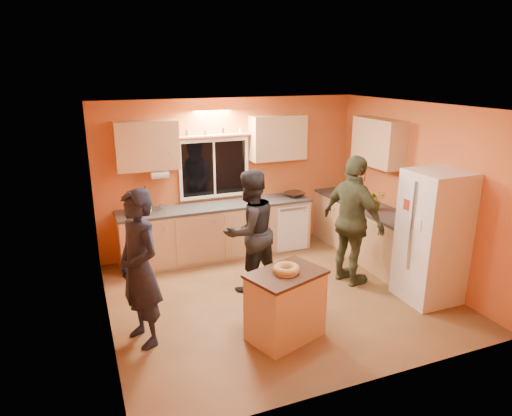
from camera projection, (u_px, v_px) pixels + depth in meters
name	position (u px, v px, depth m)	size (l,w,h in m)	color
ground	(278.00, 296.00, 6.39)	(4.50, 4.50, 0.00)	brown
room_shell	(275.00, 177.00, 6.32)	(4.54, 4.04, 2.61)	orange
back_counter	(238.00, 228.00, 7.77)	(4.23, 0.62, 0.90)	tan
right_counter	(375.00, 236.00, 7.39)	(0.62, 1.84, 0.90)	tan
refrigerator	(433.00, 237.00, 6.09)	(0.72, 0.70, 1.80)	silver
island	(285.00, 305.00, 5.30)	(1.00, 0.83, 0.83)	tan
bundt_pastry	(286.00, 269.00, 5.17)	(0.31, 0.31, 0.09)	tan
person_left	(140.00, 269.00, 5.08)	(0.67, 0.44, 1.83)	black
person_center	(250.00, 231.00, 6.39)	(0.85, 0.66, 1.74)	black
person_right	(353.00, 221.00, 6.54)	(1.12, 0.47, 1.91)	#2D3320
mixing_bowl	(295.00, 194.00, 7.98)	(0.33, 0.33, 0.08)	black
utensil_crock	(147.00, 207.00, 7.12)	(0.14, 0.14, 0.17)	beige
potted_plant	(376.00, 200.00, 7.22)	(0.28, 0.24, 0.31)	gray
red_box	(350.00, 196.00, 7.93)	(0.16, 0.12, 0.07)	maroon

